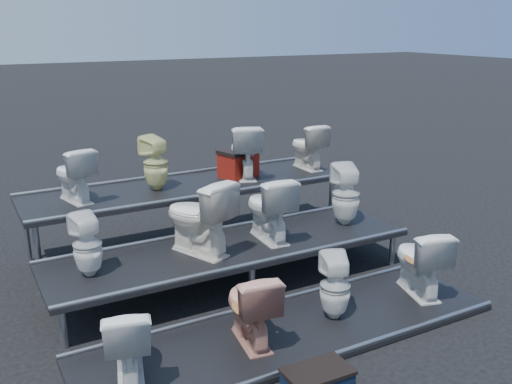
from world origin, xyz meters
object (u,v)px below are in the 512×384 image
toilet_10 (244,151)px  step_stool (317,383)px  toilet_4 (87,245)px  toilet_9 (156,163)px  toilet_2 (335,286)px  toilet_3 (420,260)px  toilet_0 (127,340)px  toilet_7 (346,194)px  toilet_11 (307,146)px  toilet_8 (74,174)px  toilet_6 (269,208)px  toilet_5 (198,217)px  red_crate (238,165)px  toilet_1 (250,306)px

toilet_10 → step_stool: (-1.15, -3.47, -1.13)m
toilet_4 → toilet_9: size_ratio=0.93×
toilet_2 → toilet_3: toilet_3 is taller
toilet_9 → toilet_10: 1.26m
toilet_0 → toilet_7: size_ratio=0.88×
toilet_11 → step_stool: size_ratio=1.25×
toilet_7 → toilet_10: size_ratio=1.04×
toilet_8 → toilet_4: bearing=69.6°
toilet_10 → toilet_9: bearing=18.3°
toilet_6 → toilet_5: bearing=3.5°
toilet_9 → toilet_7: bearing=124.7°
toilet_9 → toilet_2: bearing=86.9°
toilet_0 → step_stool: size_ratio=1.29×
toilet_3 → toilet_6: bearing=-32.9°
toilet_8 → toilet_9: bearing=167.0°
toilet_0 → toilet_10: 3.67m
toilet_10 → toilet_5: bearing=64.5°
toilet_6 → toilet_7: size_ratio=1.00×
toilet_10 → toilet_11: size_ratio=1.12×
toilet_0 → toilet_7: 3.48m
toilet_4 → toilet_5: bearing=171.1°
toilet_2 → toilet_9: 2.87m
toilet_4 → toilet_5: toilet_5 is taller
toilet_11 → step_stool: bearing=58.9°
toilet_2 → toilet_7: bearing=-109.3°
red_crate → toilet_0: bearing=-148.3°
toilet_0 → toilet_4: bearing=-75.5°
toilet_6 → step_stool: bearing=73.5°
toilet_6 → toilet_11: 1.94m
toilet_2 → toilet_5: size_ratio=0.80×
toilet_7 → red_crate: size_ratio=1.68×
toilet_0 → toilet_9: toilet_9 is taller
toilet_2 → toilet_5: toilet_5 is taller
toilet_10 → toilet_1: bearing=81.7°
toilet_0 → toilet_5: (1.20, 1.30, 0.48)m
toilet_7 → toilet_8: bearing=-7.9°
toilet_0 → toilet_10: size_ratio=0.92×
toilet_4 → toilet_8: toilet_8 is taller
toilet_5 → step_stool: size_ratio=1.60×
toilet_2 → red_crate: red_crate is taller
toilet_1 → step_stool: size_ratio=1.37×
toilet_3 → toilet_11: size_ratio=1.16×
toilet_6 → toilet_10: size_ratio=1.04×
toilet_2 → toilet_10: 2.75m
toilet_0 → step_stool: 1.59m
toilet_1 → toilet_4: size_ratio=1.11×
toilet_5 → toilet_6: bearing=157.8°
toilet_2 → toilet_3: size_ratio=0.89×
toilet_0 → toilet_7: (3.20, 1.30, 0.44)m
red_crate → toilet_11: bearing=-19.2°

